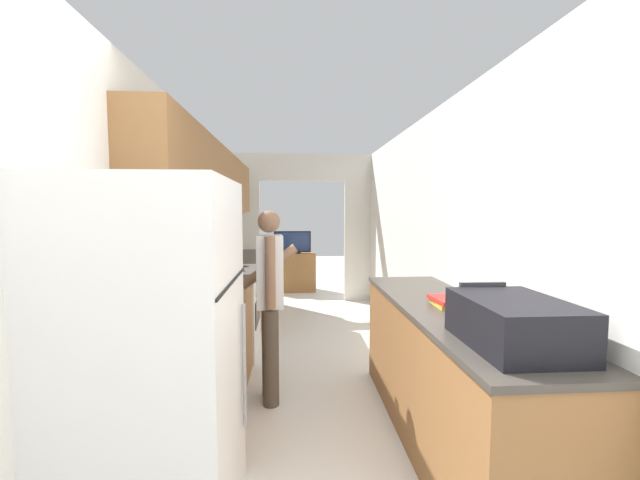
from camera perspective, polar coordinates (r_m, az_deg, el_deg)
The scene contains 13 objects.
wall_left at distance 3.82m, azimuth -18.56°, elevation 3.46°, with size 0.38×7.92×2.50m.
wall_right at distance 3.54m, azimuth 18.57°, elevation -0.91°, with size 0.06×7.92×2.50m.
wall_far_with_doorway at distance 6.65m, azimuth -2.58°, elevation 3.17°, with size 2.74×0.06×2.50m.
counter_left at distance 4.50m, azimuth -13.12°, elevation -9.83°, with size 0.62×4.07×0.93m.
counter_right at distance 2.89m, azimuth 18.00°, elevation -18.14°, with size 0.62×2.31×0.93m.
refrigerator at distance 2.08m, azimuth -22.89°, elevation -15.97°, with size 0.76×0.82×1.71m.
range_oven at distance 4.43m, azimuth -13.16°, elevation -10.00°, with size 0.66×0.76×1.07m.
person at distance 3.23m, azimuth -7.33°, elevation -8.76°, with size 0.51×0.40×1.56m.
suitcase at distance 2.07m, azimuth 26.32°, elevation -10.70°, with size 0.42×0.62×0.24m.
book_stack at distance 2.76m, azimuth 18.50°, elevation -8.49°, with size 0.25×0.28×0.05m.
tv_cabinet at distance 7.59m, azimuth -4.01°, elevation -4.66°, with size 0.88×0.42×0.74m.
television at distance 7.48m, azimuth -4.03°, elevation -0.35°, with size 0.70×0.16×0.42m.
knife at distance 4.83m, azimuth -11.48°, elevation -3.14°, with size 0.07×0.32×0.02m.
Camera 1 is at (-0.15, -1.09, 1.56)m, focal length 22.00 mm.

